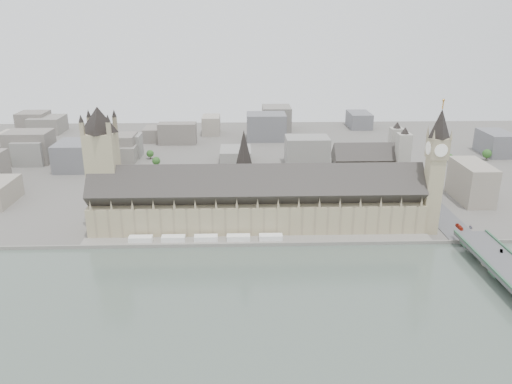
{
  "coord_description": "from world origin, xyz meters",
  "views": [
    {
      "loc": [
        -12.29,
        -357.52,
        165.82
      ],
      "look_at": [
        -0.7,
        16.21,
        32.9
      ],
      "focal_mm": 35.0,
      "sensor_mm": 36.0,
      "label": 1
    }
  ],
  "objects_px": {
    "red_bus_north": "(459,227)",
    "car_silver": "(501,251)",
    "elizabeth_tower": "(436,163)",
    "westminster_abbey": "(370,171)",
    "palace_of_westminster": "(257,202)",
    "car_approach": "(471,227)",
    "victoria_tower": "(103,163)"
  },
  "relations": [
    {
      "from": "car_silver",
      "to": "red_bus_north",
      "type": "bearing_deg",
      "value": 131.58
    },
    {
      "from": "palace_of_westminster",
      "to": "car_approach",
      "type": "height_order",
      "value": "palace_of_westminster"
    },
    {
      "from": "elizabeth_tower",
      "to": "car_silver",
      "type": "relative_size",
      "value": 23.43
    },
    {
      "from": "victoria_tower",
      "to": "car_approach",
      "type": "xyz_separation_m",
      "value": [
        287.04,
        -34.49,
        -44.31
      ]
    },
    {
      "from": "car_silver",
      "to": "westminster_abbey",
      "type": "bearing_deg",
      "value": 135.43
    },
    {
      "from": "car_approach",
      "to": "westminster_abbey",
      "type": "bearing_deg",
      "value": 130.39
    },
    {
      "from": "westminster_abbey",
      "to": "palace_of_westminster",
      "type": "bearing_deg",
      "value": -145.83
    },
    {
      "from": "victoria_tower",
      "to": "car_silver",
      "type": "relative_size",
      "value": 21.79
    },
    {
      "from": "victoria_tower",
      "to": "car_approach",
      "type": "distance_m",
      "value": 292.48
    },
    {
      "from": "red_bus_north",
      "to": "car_silver",
      "type": "distance_m",
      "value": 42.23
    },
    {
      "from": "elizabeth_tower",
      "to": "westminster_abbey",
      "type": "xyz_separation_m",
      "value": [
        -27.08,
        87.0,
        -33.01
      ]
    },
    {
      "from": "victoria_tower",
      "to": "red_bus_north",
      "type": "bearing_deg",
      "value": -7.28
    },
    {
      "from": "elizabeth_tower",
      "to": "westminster_abbey",
      "type": "relative_size",
      "value": 1.58
    },
    {
      "from": "elizabeth_tower",
      "to": "victoria_tower",
      "type": "bearing_deg",
      "value": 176.04
    },
    {
      "from": "westminster_abbey",
      "to": "car_approach",
      "type": "distance_m",
      "value": 117.64
    },
    {
      "from": "car_silver",
      "to": "car_approach",
      "type": "distance_m",
      "value": 41.33
    },
    {
      "from": "victoria_tower",
      "to": "westminster_abbey",
      "type": "bearing_deg",
      "value": 16.5
    },
    {
      "from": "red_bus_north",
      "to": "elizabeth_tower",
      "type": "bearing_deg",
      "value": 135.12
    },
    {
      "from": "elizabeth_tower",
      "to": "westminster_abbey",
      "type": "height_order",
      "value": "elizabeth_tower"
    },
    {
      "from": "red_bus_north",
      "to": "car_approach",
      "type": "relative_size",
      "value": 2.16
    },
    {
      "from": "westminster_abbey",
      "to": "car_approach",
      "type": "relative_size",
      "value": 15.4
    },
    {
      "from": "elizabeth_tower",
      "to": "car_approach",
      "type": "relative_size",
      "value": 24.35
    },
    {
      "from": "victoria_tower",
      "to": "car_silver",
      "type": "bearing_deg",
      "value": -14.6
    },
    {
      "from": "palace_of_westminster",
      "to": "westminster_abbey",
      "type": "relative_size",
      "value": 3.9
    },
    {
      "from": "car_approach",
      "to": "red_bus_north",
      "type": "bearing_deg",
      "value": -161.27
    },
    {
      "from": "elizabeth_tower",
      "to": "victoria_tower",
      "type": "xyz_separation_m",
      "value": [
        -260.0,
        18.0,
        -2.88
      ]
    },
    {
      "from": "elizabeth_tower",
      "to": "red_bus_north",
      "type": "bearing_deg",
      "value": -44.9
    },
    {
      "from": "elizabeth_tower",
      "to": "victoria_tower",
      "type": "height_order",
      "value": "elizabeth_tower"
    },
    {
      "from": "palace_of_westminster",
      "to": "elizabeth_tower",
      "type": "bearing_deg",
      "value": -4.85
    },
    {
      "from": "elizabeth_tower",
      "to": "victoria_tower",
      "type": "distance_m",
      "value": 260.64
    },
    {
      "from": "palace_of_westminster",
      "to": "elizabeth_tower",
      "type": "relative_size",
      "value": 2.47
    },
    {
      "from": "elizabeth_tower",
      "to": "car_silver",
      "type": "bearing_deg",
      "value": -62.14
    }
  ]
}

